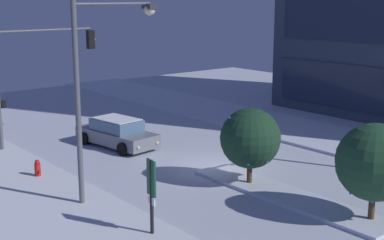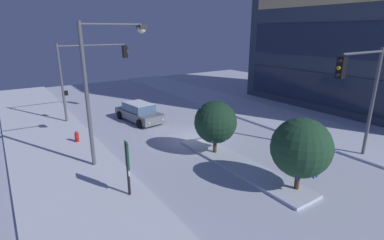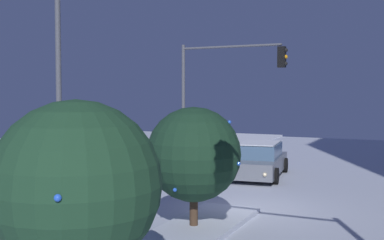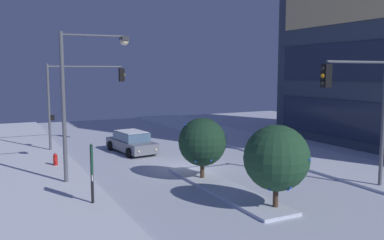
# 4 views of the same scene
# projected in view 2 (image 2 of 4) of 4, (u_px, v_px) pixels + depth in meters

# --- Properties ---
(ground) EXTENTS (52.00, 52.00, 0.00)m
(ground) POSITION_uv_depth(u_px,v_px,m) (195.00, 138.00, 19.86)
(ground) COLOR silver
(curb_strip_near) EXTENTS (52.00, 5.20, 0.14)m
(curb_strip_near) POSITION_uv_depth(u_px,v_px,m) (67.00, 169.00, 15.39)
(curb_strip_near) COLOR silver
(curb_strip_near) RESTS_ON ground
(curb_strip_far) EXTENTS (52.00, 5.20, 0.14)m
(curb_strip_far) POSITION_uv_depth(u_px,v_px,m) (277.00, 118.00, 24.28)
(curb_strip_far) COLOR silver
(curb_strip_far) RESTS_ON ground
(median_strip) EXTENTS (9.00, 1.80, 0.14)m
(median_strip) POSITION_uv_depth(u_px,v_px,m) (238.00, 164.00, 15.88)
(median_strip) COLOR silver
(median_strip) RESTS_ON ground
(car_near) EXTENTS (4.95, 2.54, 1.49)m
(car_near) POSITION_uv_depth(u_px,v_px,m) (139.00, 112.00, 23.52)
(car_near) COLOR slate
(car_near) RESTS_ON ground
(traffic_light_corner_far_right) EXTENTS (0.32, 4.13, 6.23)m
(traffic_light_corner_far_right) POSITION_uv_depth(u_px,v_px,m) (361.00, 86.00, 14.96)
(traffic_light_corner_far_right) COLOR #565960
(traffic_light_corner_far_right) RESTS_ON ground
(traffic_light_corner_near_left) EXTENTS (0.32, 5.62, 6.15)m
(traffic_light_corner_near_left) POSITION_uv_depth(u_px,v_px,m) (89.00, 67.00, 23.12)
(traffic_light_corner_near_left) COLOR #565960
(traffic_light_corner_near_left) RESTS_ON ground
(street_lamp_arched) EXTENTS (0.57, 3.40, 7.52)m
(street_lamp_arched) POSITION_uv_depth(u_px,v_px,m) (104.00, 74.00, 14.74)
(street_lamp_arched) COLOR #565960
(street_lamp_arched) RESTS_ON ground
(fire_hydrant) EXTENTS (0.48, 0.26, 0.85)m
(fire_hydrant) POSITION_uv_depth(u_px,v_px,m) (77.00, 138.00, 18.84)
(fire_hydrant) COLOR red
(fire_hydrant) RESTS_ON ground
(parking_info_sign) EXTENTS (0.55, 0.15, 2.61)m
(parking_info_sign) POSITION_uv_depth(u_px,v_px,m) (128.00, 164.00, 12.40)
(parking_info_sign) COLOR black
(parking_info_sign) RESTS_ON ground
(decorated_tree_median) EXTENTS (2.70, 2.67, 3.50)m
(decorated_tree_median) POSITION_uv_depth(u_px,v_px,m) (301.00, 148.00, 12.73)
(decorated_tree_median) COLOR #473323
(decorated_tree_median) RESTS_ON ground
(decorated_tree_left_of_median) EXTENTS (2.48, 2.53, 3.25)m
(decorated_tree_left_of_median) POSITION_uv_depth(u_px,v_px,m) (215.00, 122.00, 16.76)
(decorated_tree_left_of_median) COLOR #473323
(decorated_tree_left_of_median) RESTS_ON ground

